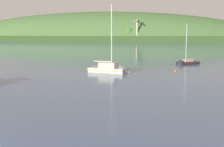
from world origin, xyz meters
TOP-DOWN VIEW (x-y plane):
  - far_shoreline_hill at (-59.98, 281.74)m, footprint 437.17×145.14m
  - dockside_crane at (-13.67, 238.83)m, footprint 4.24×10.80m
  - sailboat_near_mooring at (3.07, 38.24)m, footprint 8.68×4.52m
  - sailboat_midwater_white at (17.52, 56.03)m, footprint 6.18×5.28m
  - mooring_buoy_foreground at (14.91, 42.31)m, footprint 0.53×0.53m

SIDE VIEW (x-z plane):
  - mooring_buoy_foreground at x=14.91m, z-range -0.30..0.30m
  - sailboat_midwater_white at x=17.52m, z-range -5.13..5.47m
  - far_shoreline_hill at x=-59.98m, z-range -29.27..29.70m
  - sailboat_near_mooring at x=3.07m, z-range -6.54..7.37m
  - dockside_crane at x=-13.67m, z-range -0.69..17.97m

